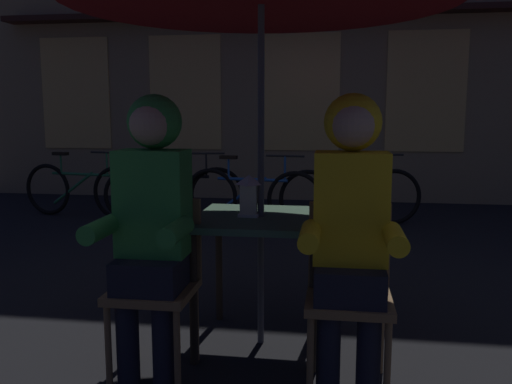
{
  "coord_description": "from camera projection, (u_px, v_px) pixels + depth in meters",
  "views": [
    {
      "loc": [
        0.4,
        -2.9,
        1.31
      ],
      "look_at": [
        0.0,
        -0.19,
        0.9
      ],
      "focal_mm": 37.67,
      "sensor_mm": 36.0,
      "label": 1
    }
  ],
  "objects": [
    {
      "name": "lantern",
      "position": [
        249.0,
        194.0,
        2.96
      ],
      "size": [
        0.11,
        0.11,
        0.23
      ],
      "color": "white",
      "rests_on": "cafe_table"
    },
    {
      "name": "bicycle_third",
      "position": [
        252.0,
        196.0,
        6.2
      ],
      "size": [
        1.67,
        0.28,
        0.84
      ],
      "color": "black",
      "rests_on": "ground_plane"
    },
    {
      "name": "chair_left",
      "position": [
        157.0,
        275.0,
        2.73
      ],
      "size": [
        0.4,
        0.4,
        0.87
      ],
      "color": "olive",
      "rests_on": "ground_plane"
    },
    {
      "name": "person_right_hooded",
      "position": [
        351.0,
        214.0,
        2.48
      ],
      "size": [
        0.45,
        0.56,
        1.4
      ],
      "color": "black",
      "rests_on": "ground_plane"
    },
    {
      "name": "bicycle_nearest",
      "position": [
        81.0,
        190.0,
        6.74
      ],
      "size": [
        1.66,
        0.34,
        0.84
      ],
      "color": "black",
      "rests_on": "ground_plane"
    },
    {
      "name": "bicycle_fourth",
      "position": [
        350.0,
        196.0,
        6.24
      ],
      "size": [
        1.65,
        0.4,
        0.84
      ],
      "color": "black",
      "rests_on": "ground_plane"
    },
    {
      "name": "bicycle_second",
      "position": [
        174.0,
        193.0,
        6.45
      ],
      "size": [
        1.65,
        0.39,
        0.84
      ],
      "color": "black",
      "rests_on": "ground_plane"
    },
    {
      "name": "cafe_table",
      "position": [
        261.0,
        234.0,
        3.0
      ],
      "size": [
        0.72,
        0.72,
        0.74
      ],
      "color": "#42664C",
      "rests_on": "ground_plane"
    },
    {
      "name": "ground_plane",
      "position": [
        261.0,
        342.0,
        3.09
      ],
      "size": [
        60.0,
        60.0,
        0.0
      ],
      "primitive_type": "plane",
      "color": "black"
    },
    {
      "name": "person_left_hooded",
      "position": [
        152.0,
        208.0,
        2.62
      ],
      "size": [
        0.45,
        0.56,
        1.4
      ],
      "color": "black",
      "rests_on": "ground_plane"
    },
    {
      "name": "chair_right",
      "position": [
        349.0,
        284.0,
        2.59
      ],
      "size": [
        0.4,
        0.4,
        0.87
      ],
      "color": "olive",
      "rests_on": "ground_plane"
    }
  ]
}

